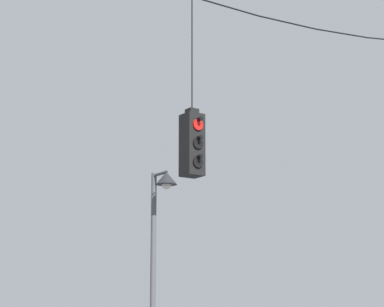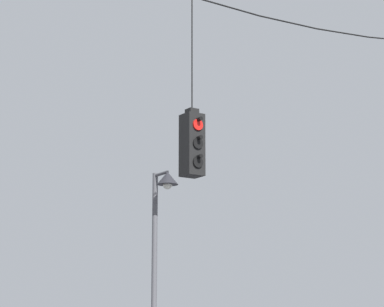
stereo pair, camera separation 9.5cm
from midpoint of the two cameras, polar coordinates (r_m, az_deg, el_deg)
traffic_light_near_left_pole at (r=13.16m, az=-0.21°, el=0.77°), size 0.34×0.58×3.37m
street_lamp at (r=16.29m, az=-2.66°, el=-6.10°), size 0.47×0.81×5.08m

